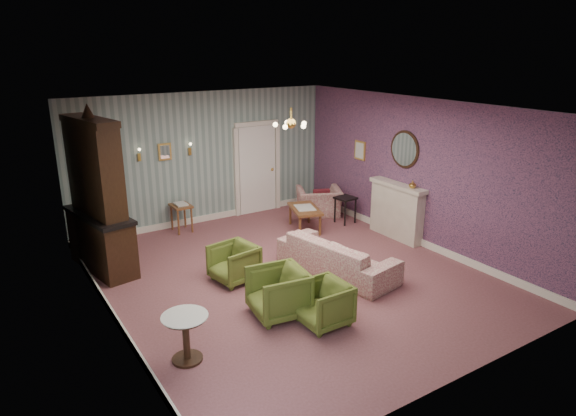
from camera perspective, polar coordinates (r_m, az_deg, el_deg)
floor at (r=8.97m, az=0.31°, el=-7.58°), size 7.00×7.00×0.00m
ceiling at (r=8.15m, az=0.34°, el=11.16°), size 7.00×7.00×0.00m
wall_back at (r=11.45m, az=-9.30°, el=5.50°), size 6.00×0.00×6.00m
wall_front at (r=6.00m, az=18.97°, el=-6.73°), size 6.00×0.00×6.00m
wall_left at (r=7.34m, az=-19.75°, el=-2.33°), size 0.00×7.00×7.00m
wall_right at (r=10.34m, az=14.45°, el=3.84°), size 0.00×7.00×7.00m
wall_right_floral at (r=10.32m, az=14.39°, el=3.83°), size 0.00×7.00×7.00m
door at (r=12.06m, az=-3.47°, el=4.52°), size 1.12×0.12×2.16m
olive_chair_a at (r=7.40m, az=3.92°, el=-10.41°), size 0.64×0.68×0.70m
olive_chair_b at (r=7.58m, az=-1.11°, el=-9.20°), size 0.83×0.87×0.80m
olive_chair_c at (r=8.71m, az=-6.07°, el=-5.94°), size 0.74×0.78×0.71m
sofa_chintz at (r=8.96m, az=5.54°, el=-4.68°), size 1.05×2.29×0.86m
wingback_chair at (r=11.97m, az=3.48°, el=1.20°), size 1.17×1.01×0.86m
dresser at (r=9.35m, az=-20.68°, el=1.70°), size 0.90×1.80×2.87m
fireplace at (r=10.74m, az=12.04°, el=-0.30°), size 0.30×1.40×1.16m
mantel_vase at (r=10.27m, az=13.74°, el=2.57°), size 0.15×0.15×0.15m
oval_mirror at (r=10.49m, az=12.87°, el=6.40°), size 0.04×0.76×0.84m
framed_print at (r=11.51m, az=8.05°, el=6.39°), size 0.04×0.34×0.42m
coffee_table at (r=11.05m, az=1.88°, el=-1.18°), size 0.83×1.11×0.50m
side_table_black at (r=11.52m, az=6.40°, el=-0.22°), size 0.44×0.44×0.60m
pedestal_table at (r=6.75m, az=-11.31°, el=-14.04°), size 0.64×0.64×0.64m
nesting_table at (r=11.17m, az=-11.80°, el=-0.97°), size 0.39×0.50×0.64m
gilt_mirror_back at (r=11.05m, az=-13.58°, el=6.12°), size 0.28×0.06×0.36m
sconce_left at (r=10.87m, az=-16.28°, el=5.71°), size 0.16×0.12×0.30m
sconce_right at (r=11.22m, az=-10.89°, el=6.46°), size 0.16×0.12×0.30m
chandelier at (r=8.19m, az=0.34°, el=9.28°), size 0.56×0.56×0.36m
burgundy_cushion at (r=11.81m, az=3.72°, el=1.21°), size 0.41×0.28×0.39m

